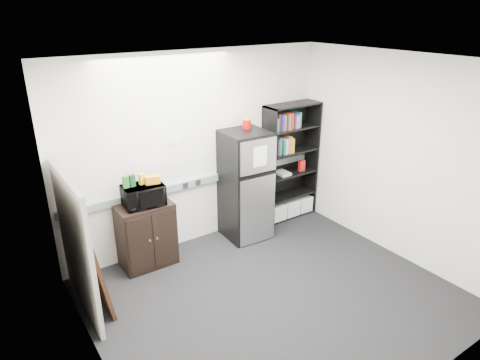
% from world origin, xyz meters
% --- Properties ---
extents(floor, '(4.00, 4.00, 0.00)m').
position_xyz_m(floor, '(0.00, 0.00, 0.00)').
color(floor, black).
rests_on(floor, ground).
extents(wall_back, '(4.00, 0.02, 2.70)m').
position_xyz_m(wall_back, '(0.00, 1.75, 1.35)').
color(wall_back, white).
rests_on(wall_back, floor).
extents(wall_right, '(0.02, 3.50, 2.70)m').
position_xyz_m(wall_right, '(2.00, 0.00, 1.35)').
color(wall_right, white).
rests_on(wall_right, floor).
extents(wall_left, '(0.02, 3.50, 2.70)m').
position_xyz_m(wall_left, '(-2.00, 0.00, 1.35)').
color(wall_left, white).
rests_on(wall_left, floor).
extents(ceiling, '(4.00, 3.50, 0.02)m').
position_xyz_m(ceiling, '(0.00, 0.00, 2.70)').
color(ceiling, white).
rests_on(ceiling, wall_back).
extents(electrical_raceway, '(3.92, 0.05, 0.10)m').
position_xyz_m(electrical_raceway, '(0.00, 1.72, 0.90)').
color(electrical_raceway, slate).
rests_on(electrical_raceway, wall_back).
extents(wall_note, '(0.14, 0.00, 0.10)m').
position_xyz_m(wall_note, '(-0.35, 1.74, 1.55)').
color(wall_note, white).
rests_on(wall_note, wall_back).
extents(bookshelf, '(0.90, 0.34, 1.85)m').
position_xyz_m(bookshelf, '(1.53, 1.57, 0.91)').
color(bookshelf, black).
rests_on(bookshelf, floor).
extents(cubicle_partition, '(0.06, 1.30, 1.62)m').
position_xyz_m(cubicle_partition, '(-1.90, 1.08, 0.81)').
color(cubicle_partition, gray).
rests_on(cubicle_partition, floor).
extents(cabinet, '(0.70, 0.46, 0.87)m').
position_xyz_m(cabinet, '(-0.94, 1.50, 0.43)').
color(cabinet, black).
rests_on(cabinet, floor).
extents(microwave, '(0.51, 0.36, 0.27)m').
position_xyz_m(microwave, '(-0.94, 1.48, 1.01)').
color(microwave, black).
rests_on(microwave, cabinet).
extents(snack_box_a, '(0.07, 0.06, 0.15)m').
position_xyz_m(snack_box_a, '(-1.13, 1.52, 1.22)').
color(snack_box_a, '#205F1B').
rests_on(snack_box_a, microwave).
extents(snack_box_b, '(0.08, 0.06, 0.15)m').
position_xyz_m(snack_box_b, '(-1.06, 1.52, 1.22)').
color(snack_box_b, '#0C371C').
rests_on(snack_box_b, microwave).
extents(snack_box_c, '(0.08, 0.07, 0.14)m').
position_xyz_m(snack_box_c, '(-0.93, 1.52, 1.21)').
color(snack_box_c, gold).
rests_on(snack_box_c, microwave).
extents(snack_bag, '(0.20, 0.14, 0.10)m').
position_xyz_m(snack_bag, '(-0.81, 1.47, 1.19)').
color(snack_bag, orange).
rests_on(snack_bag, microwave).
extents(refrigerator, '(0.63, 0.66, 1.61)m').
position_xyz_m(refrigerator, '(0.57, 1.42, 0.80)').
color(refrigerator, black).
rests_on(refrigerator, floor).
extents(coffee_can, '(0.12, 0.12, 0.17)m').
position_xyz_m(coffee_can, '(0.68, 1.55, 1.69)').
color(coffee_can, '#A90709').
rests_on(coffee_can, refrigerator).
extents(framed_poster, '(0.19, 0.75, 0.96)m').
position_xyz_m(framed_poster, '(-1.77, 1.02, 0.48)').
color(framed_poster, black).
rests_on(framed_poster, floor).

